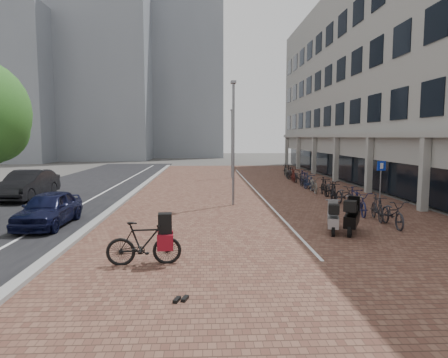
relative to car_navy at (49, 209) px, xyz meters
The scene contains 18 objects.
ground 7.03m from the car_navy, 15.00° to the right, with size 140.00×140.00×0.00m, color #474442.
plaza_brick 13.45m from the car_navy, 49.32° to the left, with size 14.50×42.00×0.04m, color brown.
street_asphalt 10.45m from the car_navy, 102.41° to the left, with size 8.00×50.00×0.03m, color black.
curb 10.34m from the car_navy, 80.76° to the left, with size 0.35×42.00×0.14m, color gray.
lane_line 10.21m from the car_navy, 91.36° to the left, with size 0.12×44.00×0.00m, color white.
parking_line 13.58m from the car_navy, 48.68° to the left, with size 0.10×30.00×0.00m, color white.
office_building 25.52m from the car_navy, 35.73° to the left, with size 8.40×40.00×15.00m.
bg_towers 49.55m from the car_navy, 99.14° to the left, with size 33.00×23.00×32.00m.
car_navy is the anchor object (origin of this frame).
car_dark 7.70m from the car_navy, 118.52° to the left, with size 1.64×4.70×1.55m, color black.
hero_bike 6.44m from the car_navy, 48.62° to the right, with size 1.96×0.69×1.36m.
shoes 9.02m from the car_navy, 53.52° to the right, with size 0.33×0.28×0.08m, color black, non-canonical shape.
scooter_front 10.38m from the car_navy, ahead, with size 0.51×1.62×1.12m, color #9E9EA2, non-canonical shape.
scooter_mid 11.02m from the car_navy, ahead, with size 0.57×1.83×1.26m, color black, non-canonical shape.
parking_sign 14.74m from the car_navy, 14.33° to the left, with size 0.45×0.14×2.18m.
lamp_near 8.64m from the car_navy, 30.14° to the left, with size 0.12×0.12×5.90m, color gray.
lamp_far 19.08m from the car_navy, 65.04° to the left, with size 0.12×0.12×5.46m, color gray.
bike_row 15.33m from the car_navy, 35.21° to the left, with size 1.24×21.45×1.05m.
Camera 1 is at (-0.91, -13.19, 3.31)m, focal length 32.03 mm.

